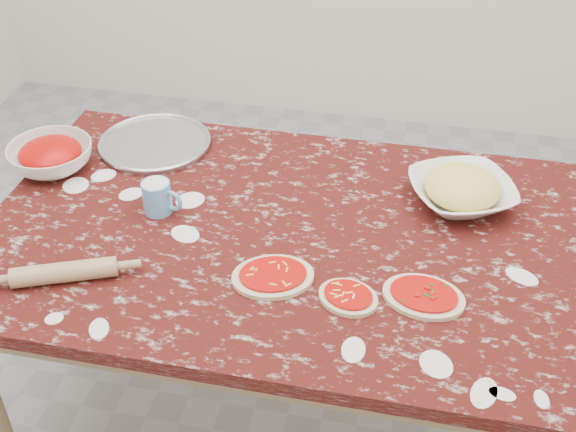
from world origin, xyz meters
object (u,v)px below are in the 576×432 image
(cheese_bowl, at_px, (461,193))
(worktable, at_px, (288,256))
(pizza_tray, at_px, (155,144))
(sauce_bowl, at_px, (51,157))
(flour_mug, at_px, (158,197))
(rolling_pin, at_px, (64,272))

(cheese_bowl, bearing_deg, worktable, -152.87)
(pizza_tray, height_order, sauce_bowl, sauce_bowl)
(flour_mug, xyz_separation_m, rolling_pin, (-0.12, -0.31, -0.02))
(worktable, xyz_separation_m, rolling_pin, (-0.48, -0.30, 0.11))
(cheese_bowl, height_order, flour_mug, flour_mug)
(rolling_pin, bearing_deg, flour_mug, 68.49)
(cheese_bowl, bearing_deg, sauce_bowl, -176.46)
(pizza_tray, bearing_deg, flour_mug, -67.45)
(sauce_bowl, bearing_deg, cheese_bowl, 3.54)
(worktable, bearing_deg, flour_mug, 177.67)
(cheese_bowl, xyz_separation_m, flour_mug, (-0.79, -0.21, 0.01))
(flour_mug, bearing_deg, pizza_tray, 112.55)
(cheese_bowl, distance_m, rolling_pin, 1.06)
(pizza_tray, xyz_separation_m, cheese_bowl, (0.93, -0.11, 0.03))
(flour_mug, bearing_deg, rolling_pin, -111.51)
(sauce_bowl, relative_size, rolling_pin, 0.98)
(rolling_pin, bearing_deg, sauce_bowl, 119.87)
(sauce_bowl, relative_size, cheese_bowl, 0.88)
(pizza_tray, xyz_separation_m, flour_mug, (0.13, -0.32, 0.04))
(sauce_bowl, bearing_deg, rolling_pin, -60.13)
(flour_mug, distance_m, rolling_pin, 0.34)
(sauce_bowl, distance_m, rolling_pin, 0.52)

